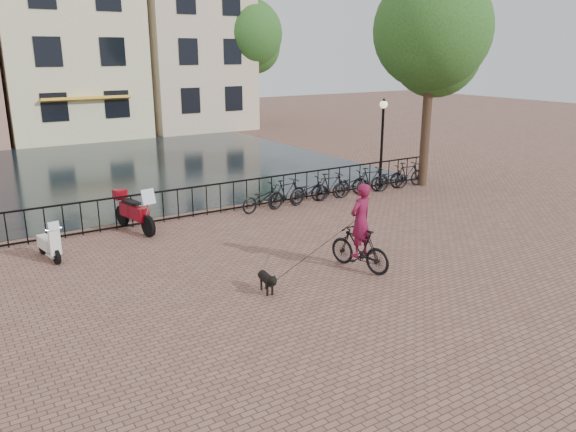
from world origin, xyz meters
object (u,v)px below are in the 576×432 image
scooter (48,238)px  dog (267,281)px  cyclist (360,232)px  motorcycle (134,207)px  lamp_post (382,129)px

scooter → dog: bearing=-62.6°
cyclist → motorcycle: cyclist is taller
dog → scooter: size_ratio=0.63×
lamp_post → dog: 10.80m
scooter → lamp_post: bearing=-4.5°
lamp_post → dog: (-8.69, -6.06, -2.11)m
lamp_post → motorcycle: bearing=-180.0°
cyclist → motorcycle: 7.11m
motorcycle → scooter: size_ratio=1.63×
scooter → cyclist: bearing=-47.4°
cyclist → scooter: cyclist is taller
lamp_post → cyclist: (-6.03, -6.07, -1.41)m
motorcycle → lamp_post: bearing=-10.9°
lamp_post → cyclist: lamp_post is taller
lamp_post → scooter: (-12.41, -1.17, -1.79)m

